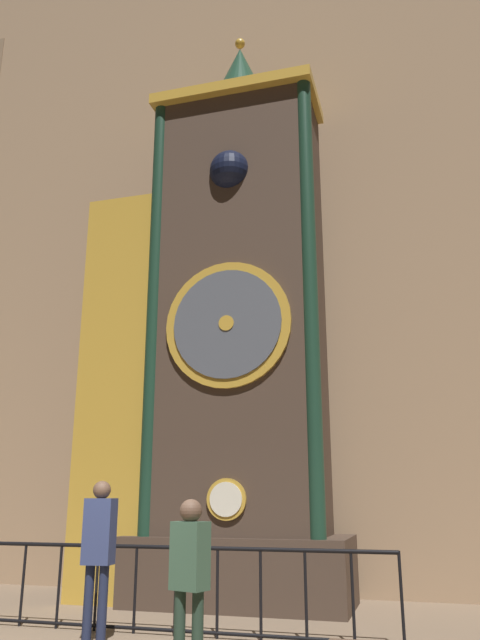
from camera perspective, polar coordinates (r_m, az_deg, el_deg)
cathedral_back_wall at (r=13.06m, az=-0.73°, el=9.28°), size 24.00×0.32×14.36m
clock_tower at (r=10.82m, az=-2.32°, el=-1.55°), size 4.48×1.80×10.36m
railing_fence at (r=8.37m, az=-5.91°, el=-22.96°), size 5.44×0.05×1.03m
visitor_near at (r=7.90m, az=-12.78°, el=-19.34°), size 0.36×0.24×1.80m
visitor_far at (r=6.45m, az=-4.62°, el=-21.62°), size 0.39×0.32×1.59m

